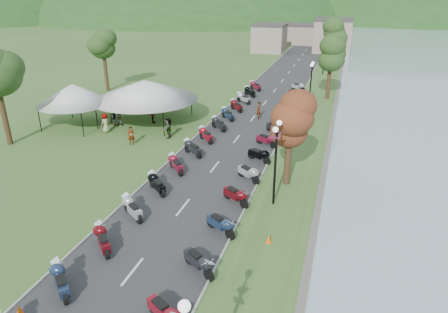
% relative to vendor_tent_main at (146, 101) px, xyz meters
% --- Properties ---
extents(road, '(7.00, 120.00, 0.02)m').
position_rel_vendor_tent_main_xyz_m(road, '(9.57, 9.75, -1.99)').
color(road, '#333335').
rests_on(road, ground).
extents(hills_backdrop, '(360.00, 120.00, 76.00)m').
position_rel_vendor_tent_main_xyz_m(hills_backdrop, '(9.57, 169.75, -2.00)').
color(hills_backdrop, '#285621').
rests_on(hills_backdrop, ground).
extents(far_building, '(18.00, 16.00, 5.00)m').
position_rel_vendor_tent_main_xyz_m(far_building, '(7.57, 54.75, 0.50)').
color(far_building, gray).
rests_on(far_building, ground).
extents(moto_row_left, '(2.60, 49.21, 1.10)m').
position_rel_vendor_tent_main_xyz_m(moto_row_left, '(7.32, -8.26, -1.45)').
color(moto_row_left, '#331411').
rests_on(moto_row_left, ground).
extents(moto_row_right, '(2.60, 44.60, 1.10)m').
position_rel_vendor_tent_main_xyz_m(moto_row_right, '(12.36, -4.74, -1.45)').
color(moto_row_right, '#331411').
rests_on(moto_row_right, ground).
extents(vendor_tent_main, '(6.63, 6.63, 4.00)m').
position_rel_vendor_tent_main_xyz_m(vendor_tent_main, '(0.00, 0.00, 0.00)').
color(vendor_tent_main, silver).
rests_on(vendor_tent_main, ground).
extents(vendor_tent_side, '(4.40, 4.40, 4.00)m').
position_rel_vendor_tent_main_xyz_m(vendor_tent_side, '(-5.42, -3.36, 0.00)').
color(vendor_tent_side, silver).
rests_on(vendor_tent_side, ground).
extents(tree_lakeside, '(2.49, 2.49, 6.92)m').
position_rel_vendor_tent_main_xyz_m(tree_lakeside, '(14.90, -9.34, 1.46)').
color(tree_lakeside, '#345522').
rests_on(tree_lakeside, ground).
extents(pedestrian_a, '(0.69, 0.62, 1.55)m').
position_rel_vendor_tent_main_xyz_m(pedestrian_a, '(1.68, -6.02, -2.00)').
color(pedestrian_a, slate).
rests_on(pedestrian_a, ground).
extents(pedestrian_b, '(0.84, 0.60, 1.55)m').
position_rel_vendor_tent_main_xyz_m(pedestrian_b, '(-1.92, -1.88, -2.00)').
color(pedestrian_b, slate).
rests_on(pedestrian_b, ground).
extents(pedestrian_c, '(0.89, 1.23, 1.75)m').
position_rel_vendor_tent_main_xyz_m(pedestrian_c, '(-2.42, -1.99, -2.00)').
color(pedestrian_c, slate).
rests_on(pedestrian_c, ground).
extents(traffic_cone_near, '(0.29, 0.29, 0.46)m').
position_rel_vendor_tent_main_xyz_m(traffic_cone_near, '(6.57, -23.84, -1.77)').
color(traffic_cone_near, '#F2590C').
rests_on(traffic_cone_near, ground).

